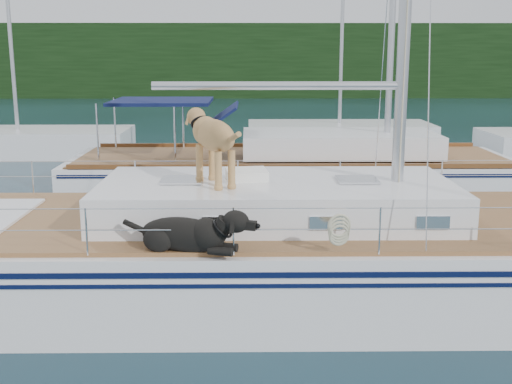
{
  "coord_description": "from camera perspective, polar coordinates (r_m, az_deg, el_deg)",
  "views": [
    {
      "loc": [
        0.38,
        -9.33,
        3.68
      ],
      "look_at": [
        0.5,
        0.2,
        1.6
      ],
      "focal_mm": 45.0,
      "sensor_mm": 36.0,
      "label": 1
    }
  ],
  "objects": [
    {
      "name": "neighbor_sailboat",
      "position": [
        16.27,
        3.52,
        1.46
      ],
      "size": [
        11.0,
        3.5,
        13.3
      ],
      "color": "white",
      "rests_on": "ground"
    },
    {
      "name": "tree_line",
      "position": [
        54.33,
        -1.12,
        11.57
      ],
      "size": [
        90.0,
        3.0,
        6.0
      ],
      "primitive_type": "cube",
      "color": "black",
      "rests_on": "ground"
    },
    {
      "name": "shore_bank",
      "position": [
        55.62,
        -1.1,
        9.12
      ],
      "size": [
        92.0,
        1.0,
        1.2
      ],
      "primitive_type": "cube",
      "color": "#595147",
      "rests_on": "ground"
    },
    {
      "name": "bg_boat_west",
      "position": [
        25.0,
        -20.34,
        4.1
      ],
      "size": [
        8.0,
        3.0,
        11.65
      ],
      "color": "white",
      "rests_on": "ground"
    },
    {
      "name": "main_sailboat",
      "position": [
        9.79,
        -2.41,
        -5.5
      ],
      "size": [
        12.0,
        3.96,
        14.01
      ],
      "color": "white",
      "rests_on": "ground"
    },
    {
      "name": "ground",
      "position": [
        10.03,
        -2.88,
        -9.22
      ],
      "size": [
        120.0,
        120.0,
        0.0
      ],
      "primitive_type": "plane",
      "color": "black",
      "rests_on": "ground"
    },
    {
      "name": "bg_boat_center",
      "position": [
        25.79,
        7.4,
        5.0
      ],
      "size": [
        7.2,
        3.0,
        11.65
      ],
      "color": "white",
      "rests_on": "ground"
    }
  ]
}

